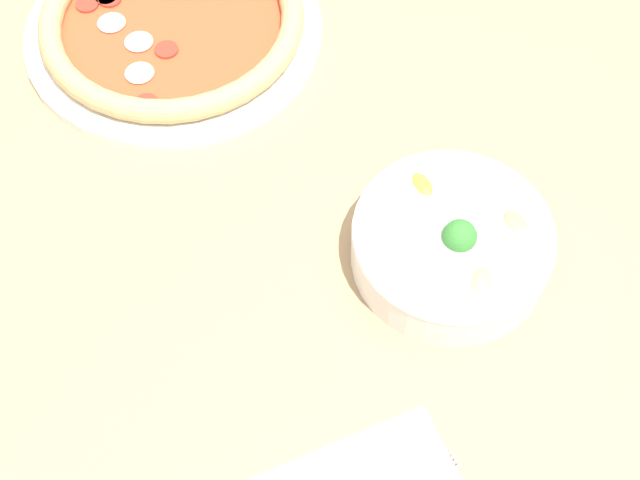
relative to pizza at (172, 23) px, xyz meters
The scene contains 4 objects.
ground_plane 0.80m from the pizza, 16.06° to the left, with size 8.00×8.00×0.00m, color #4C4238.
dining_table 0.24m from the pizza, 16.06° to the left, with size 1.32×0.91×0.76m.
pizza is the anchor object (origin of this frame).
bowl 0.42m from the pizza, 17.55° to the left, with size 0.19×0.19×0.07m.
Camera 1 is at (0.53, -0.24, 1.49)m, focal length 50.00 mm.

